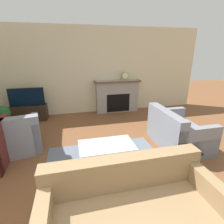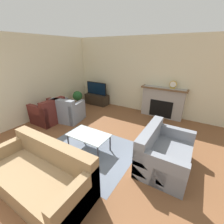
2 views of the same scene
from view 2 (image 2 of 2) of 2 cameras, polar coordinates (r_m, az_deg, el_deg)
wall_back at (r=5.88m, az=8.83°, el=13.69°), size 8.03×0.06×2.70m
wall_left at (r=5.61m, az=-28.46°, el=10.78°), size 0.06×8.06×2.70m
area_rug at (r=3.81m, az=-8.64°, el=-14.06°), size 2.16×1.77×0.00m
fireplace at (r=5.57m, az=18.69°, el=3.75°), size 1.52×0.36×1.06m
tv_stand at (r=6.65m, az=-5.74°, el=4.90°), size 1.02×0.44×0.44m
tv at (r=6.52m, az=-5.92°, el=8.94°), size 0.96×0.06×0.53m
couch_sectional at (r=3.01m, az=-25.40°, el=-21.16°), size 1.90×0.89×0.82m
couch_loveseat at (r=3.35m, az=18.85°, el=-14.91°), size 0.91×1.27×0.82m
armchair_by_window at (r=5.38m, az=-22.87°, el=-0.48°), size 0.83×0.88×0.82m
armchair_accent at (r=5.25m, az=-16.29°, el=-0.06°), size 0.96×0.92×0.82m
coffee_table at (r=3.60m, az=-8.86°, el=-9.07°), size 0.96×0.57×0.43m
potted_plant at (r=6.39m, az=-12.93°, el=5.31°), size 0.39×0.39×0.68m
mantel_clock at (r=5.36m, az=22.25°, el=9.65°), size 0.23×0.07×0.26m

